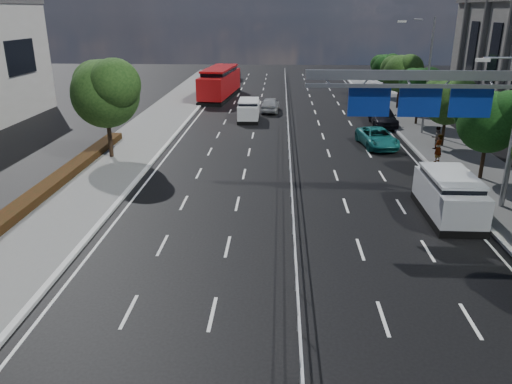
{
  "coord_description": "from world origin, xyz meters",
  "views": [
    {
      "loc": [
        -0.68,
        -14.02,
        9.46
      ],
      "look_at": [
        -1.6,
        5.26,
        2.4
      ],
      "focal_mm": 35.0,
      "sensor_mm": 36.0,
      "label": 1
    }
  ],
  "objects_px": {
    "white_minivan": "(249,110)",
    "pedestrian_a": "(438,148)",
    "near_car_dark": "(231,74)",
    "pedestrian_b": "(437,138)",
    "near_car_silver": "(270,104)",
    "parked_car_dark": "(383,117)",
    "parked_car_teal": "(377,138)",
    "silver_minivan": "(449,196)",
    "red_bus": "(220,82)",
    "overhead_gantry": "(437,97)"
  },
  "relations": [
    {
      "from": "pedestrian_a",
      "to": "silver_minivan",
      "type": "bearing_deg",
      "value": 34.67
    },
    {
      "from": "red_bus",
      "to": "parked_car_dark",
      "type": "xyz_separation_m",
      "value": [
        15.8,
        -13.65,
        -1.04
      ]
    },
    {
      "from": "pedestrian_a",
      "to": "red_bus",
      "type": "bearing_deg",
      "value": -98.05
    },
    {
      "from": "near_car_dark",
      "to": "pedestrian_a",
      "type": "bearing_deg",
      "value": 119.72
    },
    {
      "from": "silver_minivan",
      "to": "overhead_gantry",
      "type": "bearing_deg",
      "value": 122.61
    },
    {
      "from": "parked_car_dark",
      "to": "pedestrian_b",
      "type": "height_order",
      "value": "pedestrian_b"
    },
    {
      "from": "near_car_dark",
      "to": "red_bus",
      "type": "bearing_deg",
      "value": 97.28
    },
    {
      "from": "overhead_gantry",
      "to": "pedestrian_a",
      "type": "height_order",
      "value": "overhead_gantry"
    },
    {
      "from": "white_minivan",
      "to": "pedestrian_a",
      "type": "xyz_separation_m",
      "value": [
        13.09,
        -13.17,
        0.14
      ]
    },
    {
      "from": "near_car_silver",
      "to": "pedestrian_a",
      "type": "distance_m",
      "value": 20.62
    },
    {
      "from": "parked_car_dark",
      "to": "white_minivan",
      "type": "bearing_deg",
      "value": 173.91
    },
    {
      "from": "white_minivan",
      "to": "red_bus",
      "type": "relative_size",
      "value": 0.37
    },
    {
      "from": "white_minivan",
      "to": "parked_car_dark",
      "type": "xyz_separation_m",
      "value": [
        11.79,
        -1.6,
        -0.19
      ]
    },
    {
      "from": "overhead_gantry",
      "to": "red_bus",
      "type": "distance_m",
      "value": 36.05
    },
    {
      "from": "red_bus",
      "to": "parked_car_teal",
      "type": "height_order",
      "value": "red_bus"
    },
    {
      "from": "overhead_gantry",
      "to": "silver_minivan",
      "type": "relative_size",
      "value": 1.97
    },
    {
      "from": "overhead_gantry",
      "to": "pedestrian_a",
      "type": "distance_m",
      "value": 9.37
    },
    {
      "from": "white_minivan",
      "to": "red_bus",
      "type": "distance_m",
      "value": 12.73
    },
    {
      "from": "pedestrian_a",
      "to": "pedestrian_b",
      "type": "xyz_separation_m",
      "value": [
        0.88,
        3.32,
        -0.11
      ]
    },
    {
      "from": "near_car_silver",
      "to": "parked_car_dark",
      "type": "height_order",
      "value": "parked_car_dark"
    },
    {
      "from": "near_car_silver",
      "to": "pedestrian_b",
      "type": "bearing_deg",
      "value": 134.7
    },
    {
      "from": "overhead_gantry",
      "to": "white_minivan",
      "type": "relative_size",
      "value": 2.37
    },
    {
      "from": "parked_car_teal",
      "to": "pedestrian_a",
      "type": "distance_m",
      "value": 5.29
    },
    {
      "from": "overhead_gantry",
      "to": "silver_minivan",
      "type": "distance_m",
      "value": 4.77
    },
    {
      "from": "near_car_silver",
      "to": "pedestrian_b",
      "type": "relative_size",
      "value": 2.6
    },
    {
      "from": "white_minivan",
      "to": "near_car_dark",
      "type": "bearing_deg",
      "value": 98.04
    },
    {
      "from": "parked_car_teal",
      "to": "pedestrian_a",
      "type": "xyz_separation_m",
      "value": [
        3.1,
        -4.27,
        0.38
      ]
    },
    {
      "from": "near_car_silver",
      "to": "red_bus",
      "type": "bearing_deg",
      "value": -49.83
    },
    {
      "from": "overhead_gantry",
      "to": "pedestrian_a",
      "type": "relative_size",
      "value": 5.6
    },
    {
      "from": "near_car_silver",
      "to": "silver_minivan",
      "type": "xyz_separation_m",
      "value": [
        9.16,
        -26.19,
        0.34
      ]
    },
    {
      "from": "near_car_dark",
      "to": "parked_car_dark",
      "type": "distance_m",
      "value": 33.06
    },
    {
      "from": "parked_car_dark",
      "to": "near_car_dark",
      "type": "bearing_deg",
      "value": 120.51
    },
    {
      "from": "near_car_dark",
      "to": "pedestrian_b",
      "type": "bearing_deg",
      "value": 122.64
    },
    {
      "from": "near_car_silver",
      "to": "parked_car_teal",
      "type": "distance_m",
      "value": 15.35
    },
    {
      "from": "near_car_dark",
      "to": "parked_car_dark",
      "type": "bearing_deg",
      "value": 125.52
    },
    {
      "from": "silver_minivan",
      "to": "pedestrian_b",
      "type": "height_order",
      "value": "silver_minivan"
    },
    {
      "from": "pedestrian_a",
      "to": "pedestrian_b",
      "type": "bearing_deg",
      "value": -147.0
    },
    {
      "from": "near_car_dark",
      "to": "parked_car_teal",
      "type": "distance_m",
      "value": 38.92
    },
    {
      "from": "near_car_dark",
      "to": "pedestrian_a",
      "type": "xyz_separation_m",
      "value": [
        17.27,
        -40.52,
        0.23
      ]
    },
    {
      "from": "parked_car_dark",
      "to": "pedestrian_a",
      "type": "bearing_deg",
      "value": -81.97
    },
    {
      "from": "silver_minivan",
      "to": "parked_car_dark",
      "type": "height_order",
      "value": "silver_minivan"
    },
    {
      "from": "pedestrian_b",
      "to": "near_car_dark",
      "type": "bearing_deg",
      "value": -68.93
    },
    {
      "from": "red_bus",
      "to": "near_car_silver",
      "type": "xyz_separation_m",
      "value": [
        5.86,
        -7.94,
        -1.06
      ]
    },
    {
      "from": "white_minivan",
      "to": "pedestrian_b",
      "type": "relative_size",
      "value": 2.67
    },
    {
      "from": "red_bus",
      "to": "parked_car_teal",
      "type": "relative_size",
      "value": 2.4
    },
    {
      "from": "overhead_gantry",
      "to": "parked_car_dark",
      "type": "bearing_deg",
      "value": 85.37
    },
    {
      "from": "silver_minivan",
      "to": "parked_car_teal",
      "type": "xyz_separation_m",
      "value": [
        -1.02,
        13.18,
        -0.39
      ]
    },
    {
      "from": "overhead_gantry",
      "to": "near_car_dark",
      "type": "bearing_deg",
      "value": 106.65
    },
    {
      "from": "pedestrian_b",
      "to": "pedestrian_a",
      "type": "bearing_deg",
      "value": 70.24
    },
    {
      "from": "parked_car_teal",
      "to": "pedestrian_a",
      "type": "bearing_deg",
      "value": -61.06
    }
  ]
}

